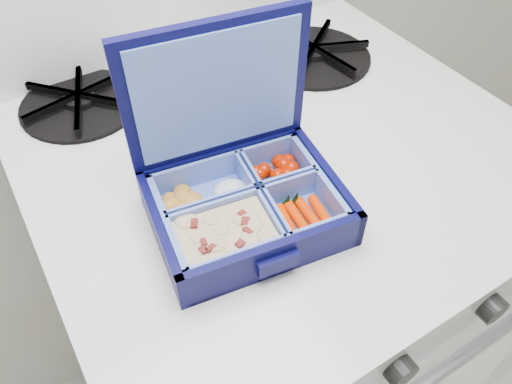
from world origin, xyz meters
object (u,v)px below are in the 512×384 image
bento_box (246,207)px  fork (215,161)px  stove (266,314)px  burner_grate (313,51)px

bento_box → fork: 0.11m
stove → fork: bearing=-172.8°
burner_grate → fork: burner_grate is taller
burner_grate → fork: 0.29m
fork → bento_box: bearing=-46.2°
stove → bento_box: size_ratio=4.75×
stove → burner_grate: 0.56m
stove → burner_grate: bearing=37.7°
bento_box → burner_grate: (0.27, 0.25, -0.01)m
burner_grate → fork: bearing=-151.9°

